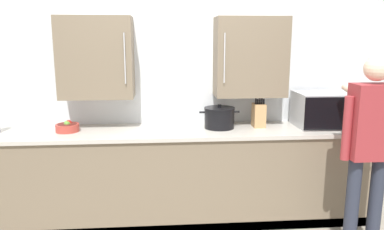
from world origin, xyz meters
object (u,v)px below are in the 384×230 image
object	(u,v)px
microwave_oven	(321,110)
fruit_bowl	(67,127)
person_figure	(369,139)
knife_block	(259,115)
stock_pot	(219,118)

from	to	relation	value
microwave_oven	fruit_bowl	distance (m)	2.41
microwave_oven	person_figure	world-z (taller)	person_figure
fruit_bowl	person_figure	distance (m)	2.61
knife_block	person_figure	size ratio (longest dim) A/B	0.19
stock_pot	person_figure	xyz separation A→B (m)	(1.10, -0.70, -0.04)
microwave_oven	fruit_bowl	bearing A→B (deg)	-179.64
knife_block	stock_pot	size ratio (longest dim) A/B	0.81
microwave_oven	stock_pot	distance (m)	0.99
stock_pot	fruit_bowl	xyz separation A→B (m)	(-1.42, -0.03, -0.06)
knife_block	person_figure	world-z (taller)	person_figure
microwave_oven	knife_block	world-z (taller)	microwave_oven
knife_block	person_figure	bearing A→B (deg)	-45.06
person_figure	fruit_bowl	bearing A→B (deg)	165.04
knife_block	fruit_bowl	xyz separation A→B (m)	(-1.81, -0.04, -0.07)
stock_pot	fruit_bowl	world-z (taller)	stock_pot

